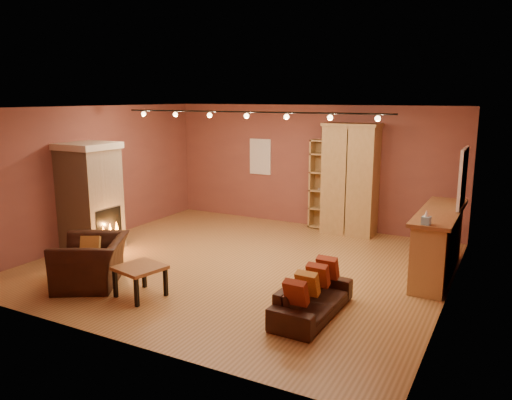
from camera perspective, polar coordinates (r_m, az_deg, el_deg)
The scene contains 16 objects.
floor at distance 9.13m, azimuth -1.65°, elevation -7.34°, with size 7.00×7.00×0.00m, color olive.
ceiling at distance 8.63m, azimuth -1.76°, elevation 10.53°, with size 7.00×7.00×0.00m, color brown.
back_wall at distance 11.67m, azimuth 6.23°, elevation 3.87°, with size 7.00×0.02×2.80m, color brown.
left_wall at distance 10.91m, azimuth -17.91°, elevation 2.83°, with size 0.02×6.50×2.80m, color brown.
right_wall at distance 7.70m, azimuth 21.59°, elevation -0.95°, with size 0.02×6.50×2.80m, color brown.
fireplace at distance 10.23m, azimuth -18.39°, elevation 0.31°, with size 1.01×0.98×2.12m.
back_window at distance 12.17m, azimuth 0.50°, elevation 4.97°, with size 0.56×0.04×0.86m, color white.
bookcase at distance 11.45m, azimuth 8.34°, elevation 1.83°, with size 0.83×0.32×2.04m.
armoire at distance 11.06m, azimuth 10.72°, elevation 2.36°, with size 1.19×0.68×2.43m.
bar_counter at distance 8.93m, azimuth 20.07°, elevation -4.62°, with size 0.63×2.37×1.13m.
tissue_box at distance 7.75m, azimuth 18.89°, elevation -2.02°, with size 0.12×0.12×0.21m.
right_window at distance 9.03m, azimuth 22.56°, elevation 2.36°, with size 0.05×0.90×1.00m, color white.
loveseat at distance 7.04m, azimuth 6.49°, elevation -10.43°, with size 0.51×1.62×0.70m.
armchair at distance 8.45m, azimuth -18.36°, elevation -5.86°, with size 1.25×1.40×1.03m.
coffee_table at distance 7.78m, azimuth -13.12°, elevation -7.86°, with size 0.76×0.76×0.48m.
track_rail at distance 8.81m, azimuth -1.10°, elevation 9.80°, with size 5.20×0.09×0.13m.
Camera 1 is at (4.27, -7.49, 2.98)m, focal length 35.00 mm.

